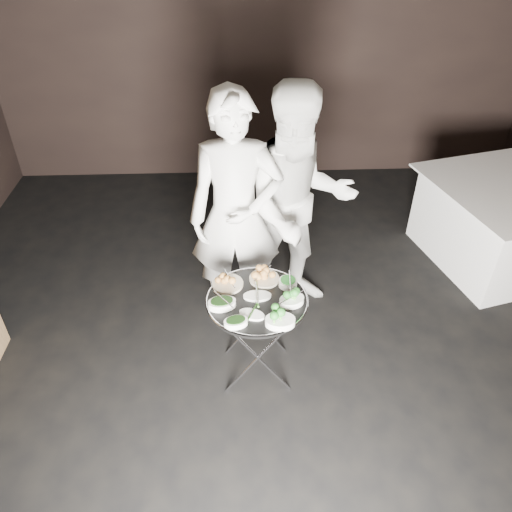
{
  "coord_description": "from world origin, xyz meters",
  "views": [
    {
      "loc": [
        -0.34,
        -2.16,
        2.91
      ],
      "look_at": [
        -0.23,
        0.45,
        0.95
      ],
      "focal_mm": 35.0,
      "sensor_mm": 36.0,
      "label": 1
    }
  ],
  "objects_px": {
    "tray_stand": "(257,333)",
    "waiter_left": "(236,217)",
    "serving_tray": "(257,300)",
    "waiter_right": "(298,205)",
    "dining_table": "(505,223)"
  },
  "relations": [
    {
      "from": "tray_stand",
      "to": "waiter_left",
      "type": "bearing_deg",
      "value": 101.24
    },
    {
      "from": "serving_tray",
      "to": "waiter_right",
      "type": "xyz_separation_m",
      "value": [
        0.35,
        0.79,
        0.25
      ]
    },
    {
      "from": "waiter_right",
      "to": "waiter_left",
      "type": "bearing_deg",
      "value": -173.92
    },
    {
      "from": "waiter_left",
      "to": "waiter_right",
      "type": "distance_m",
      "value": 0.5
    },
    {
      "from": "waiter_left",
      "to": "dining_table",
      "type": "distance_m",
      "value": 2.63
    },
    {
      "from": "serving_tray",
      "to": "waiter_left",
      "type": "relative_size",
      "value": 0.36
    },
    {
      "from": "waiter_left",
      "to": "waiter_right",
      "type": "bearing_deg",
      "value": 18.38
    },
    {
      "from": "tray_stand",
      "to": "dining_table",
      "type": "relative_size",
      "value": 0.51
    },
    {
      "from": "tray_stand",
      "to": "waiter_right",
      "type": "relative_size",
      "value": 0.37
    },
    {
      "from": "waiter_left",
      "to": "waiter_right",
      "type": "relative_size",
      "value": 1.0
    },
    {
      "from": "serving_tray",
      "to": "waiter_left",
      "type": "xyz_separation_m",
      "value": [
        -0.13,
        0.64,
        0.25
      ]
    },
    {
      "from": "waiter_right",
      "to": "serving_tray",
      "type": "bearing_deg",
      "value": -124.64
    },
    {
      "from": "waiter_right",
      "to": "dining_table",
      "type": "height_order",
      "value": "waiter_right"
    },
    {
      "from": "tray_stand",
      "to": "waiter_right",
      "type": "bearing_deg",
      "value": 66.18
    },
    {
      "from": "tray_stand",
      "to": "waiter_left",
      "type": "distance_m",
      "value": 0.86
    }
  ]
}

